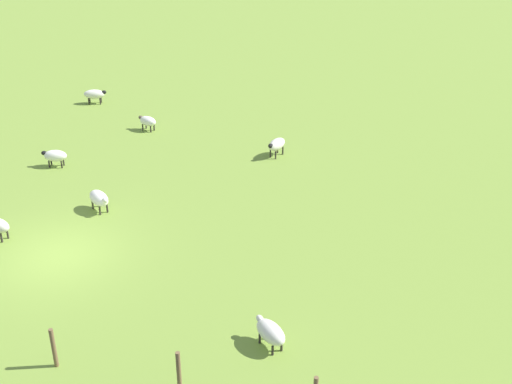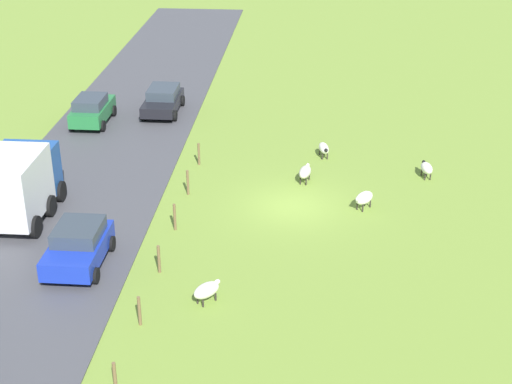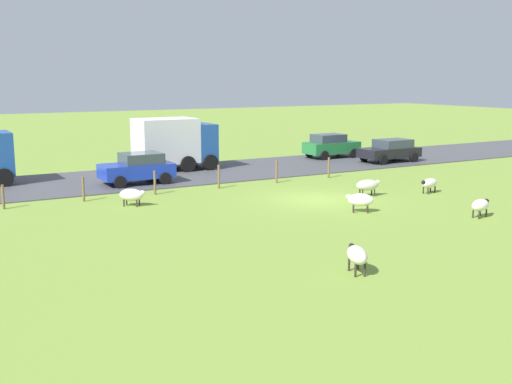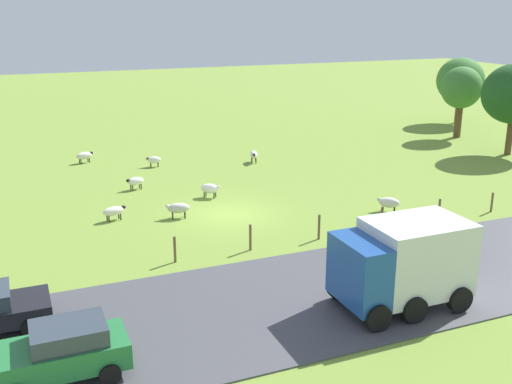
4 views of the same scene
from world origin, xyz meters
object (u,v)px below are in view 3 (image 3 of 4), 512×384
object	(u,v)px
car_1	(331,145)
truck_1	(174,142)
car_3	(390,150)
sheep_0	(368,185)
sheep_1	(360,200)
sheep_2	(480,205)
sheep_5	(357,255)
sheep_4	(132,195)
car_0	(138,168)
sheep_6	(429,183)

from	to	relation	value
car_1	truck_1	bearing A→B (deg)	89.89
car_1	car_3	bearing A→B (deg)	-149.20
sheep_0	sheep_1	bearing A→B (deg)	135.98
sheep_2	car_3	world-z (taller)	car_3
sheep_1	sheep_5	distance (m)	8.63
sheep_4	car_1	xyz separation A→B (m)	(9.18, -17.70, 0.41)
sheep_5	car_3	xyz separation A→B (m)	(18.21, -17.31, 0.28)
sheep_1	car_0	bearing A→B (deg)	27.30
car_0	car_1	xyz separation A→B (m)	(3.76, -15.54, 0.01)
sheep_6	truck_1	xyz separation A→B (m)	(13.45, 8.12, 1.27)
sheep_4	sheep_1	bearing A→B (deg)	-126.97
sheep_2	sheep_4	size ratio (longest dim) A/B	0.96
truck_1	sheep_2	bearing A→B (deg)	-162.19
car_3	sheep_5	bearing A→B (deg)	136.45
sheep_1	car_1	bearing A→B (deg)	-32.16
sheep_5	car_0	xyz separation A→B (m)	(18.17, 0.46, 0.34)
sheep_6	truck_1	world-z (taller)	truck_1
sheep_1	sheep_6	size ratio (longest dim) A/B	0.93
car_1	sheep_2	bearing A→B (deg)	162.21
sheep_1	car_0	world-z (taller)	car_0
sheep_5	truck_1	world-z (taller)	truck_1
sheep_1	sheep_5	size ratio (longest dim) A/B	0.96
truck_1	sheep_5	bearing A→B (deg)	171.72
sheep_4	truck_1	bearing A→B (deg)	-32.27
car_0	car_3	bearing A→B (deg)	-89.87
truck_1	car_1	bearing A→B (deg)	-90.11
sheep_0	sheep_6	size ratio (longest dim) A/B	1.01
sheep_4	sheep_5	size ratio (longest dim) A/B	0.96
sheep_6	car_3	distance (m)	11.41
sheep_0	car_1	xyz separation A→B (m)	(12.52, -6.95, 0.38)
sheep_0	car_1	bearing A→B (deg)	-29.02
sheep_0	car_3	world-z (taller)	car_3
sheep_4	car_1	world-z (taller)	car_1
sheep_4	car_0	distance (m)	5.84
sheep_0	car_0	size ratio (longest dim) A/B	0.34
sheep_5	truck_1	distance (m)	22.22
sheep_1	sheep_5	xyz separation A→B (m)	(-6.66, 5.48, 0.03)
sheep_2	car_0	size ratio (longest dim) A/B	0.30
sheep_0	sheep_6	xyz separation A→B (m)	(-0.91, -3.17, -0.04)
sheep_2	sheep_5	xyz separation A→B (m)	(-3.42, 9.15, 0.05)
sheep_5	car_3	bearing A→B (deg)	-43.55
sheep_0	sheep_5	size ratio (longest dim) A/B	1.05
sheep_2	sheep_4	distance (m)	15.02
sheep_2	truck_1	size ratio (longest dim) A/B	0.24
sheep_5	sheep_1	bearing A→B (deg)	-39.46
sheep_4	car_0	size ratio (longest dim) A/B	0.32
car_1	sheep_4	bearing A→B (deg)	117.40
sheep_4	car_0	bearing A→B (deg)	-21.74
sheep_2	car_1	bearing A→B (deg)	-17.79
sheep_1	sheep_2	world-z (taller)	sheep_1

